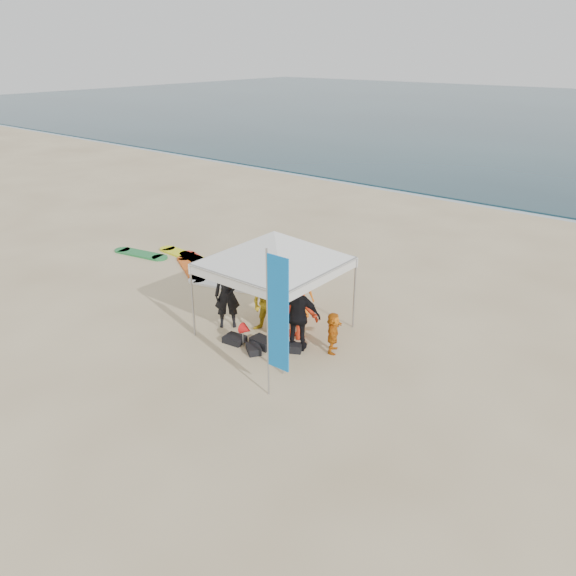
{
  "coord_description": "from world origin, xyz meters",
  "views": [
    {
      "loc": [
        8.5,
        -7.45,
        6.77
      ],
      "look_at": [
        0.46,
        2.6,
        1.2
      ],
      "focal_mm": 35.0,
      "sensor_mm": 36.0,
      "label": 1
    }
  ],
  "objects_px": {
    "person_seated": "(333,333)",
    "surfboard_spread": "(198,264)",
    "person_orange_b": "(300,291)",
    "feather_flag": "(277,316)",
    "person_black_b": "(299,316)",
    "person_orange_a": "(298,303)",
    "canopy_tent": "(274,231)",
    "person_black_a": "(227,294)",
    "person_yellow": "(266,304)",
    "marker_pennant": "(246,330)"
  },
  "relations": [
    {
      "from": "person_seated",
      "to": "person_yellow",
      "type": "bearing_deg",
      "value": 71.89
    },
    {
      "from": "person_orange_b",
      "to": "canopy_tent",
      "type": "xyz_separation_m",
      "value": [
        -0.02,
        -1.01,
        1.91
      ]
    },
    {
      "from": "person_yellow",
      "to": "person_orange_b",
      "type": "distance_m",
      "value": 1.2
    },
    {
      "from": "surfboard_spread",
      "to": "person_orange_a",
      "type": "bearing_deg",
      "value": -18.28
    },
    {
      "from": "canopy_tent",
      "to": "surfboard_spread",
      "type": "height_order",
      "value": "canopy_tent"
    },
    {
      "from": "person_orange_b",
      "to": "feather_flag",
      "type": "bearing_deg",
      "value": 105.3
    },
    {
      "from": "person_black_b",
      "to": "person_yellow",
      "type": "bearing_deg",
      "value": -32.98
    },
    {
      "from": "person_orange_b",
      "to": "person_seated",
      "type": "bearing_deg",
      "value": 135.88
    },
    {
      "from": "person_orange_a",
      "to": "surfboard_spread",
      "type": "bearing_deg",
      "value": -16.1
    },
    {
      "from": "person_seated",
      "to": "surfboard_spread",
      "type": "distance_m",
      "value": 7.1
    },
    {
      "from": "person_orange_a",
      "to": "canopy_tent",
      "type": "xyz_separation_m",
      "value": [
        -0.64,
        -0.12,
        1.75
      ]
    },
    {
      "from": "person_yellow",
      "to": "surfboard_spread",
      "type": "height_order",
      "value": "person_yellow"
    },
    {
      "from": "person_orange_a",
      "to": "person_yellow",
      "type": "bearing_deg",
      "value": 23.75
    },
    {
      "from": "feather_flag",
      "to": "person_seated",
      "type": "bearing_deg",
      "value": 95.27
    },
    {
      "from": "person_orange_a",
      "to": "marker_pennant",
      "type": "relative_size",
      "value": 2.93
    },
    {
      "from": "person_yellow",
      "to": "person_black_b",
      "type": "distance_m",
      "value": 1.18
    },
    {
      "from": "person_yellow",
      "to": "person_black_a",
      "type": "bearing_deg",
      "value": -170.01
    },
    {
      "from": "surfboard_spread",
      "to": "person_yellow",
      "type": "bearing_deg",
      "value": -23.88
    },
    {
      "from": "person_orange_a",
      "to": "person_black_b",
      "type": "xyz_separation_m",
      "value": [
        0.4,
        -0.47,
        -0.04
      ]
    },
    {
      "from": "person_black_a",
      "to": "canopy_tent",
      "type": "bearing_deg",
      "value": -18.07
    },
    {
      "from": "person_orange_a",
      "to": "person_seated",
      "type": "height_order",
      "value": "person_orange_a"
    },
    {
      "from": "person_black_b",
      "to": "surfboard_spread",
      "type": "distance_m",
      "value": 6.59
    },
    {
      "from": "person_seated",
      "to": "feather_flag",
      "type": "bearing_deg",
      "value": 159.77
    },
    {
      "from": "person_black_a",
      "to": "person_yellow",
      "type": "relative_size",
      "value": 1.13
    },
    {
      "from": "person_black_a",
      "to": "canopy_tent",
      "type": "distance_m",
      "value": 2.19
    },
    {
      "from": "person_yellow",
      "to": "person_orange_b",
      "type": "relative_size",
      "value": 1.02
    },
    {
      "from": "person_orange_b",
      "to": "feather_flag",
      "type": "xyz_separation_m",
      "value": [
        1.95,
        -3.28,
        1.14
      ]
    },
    {
      "from": "person_orange_a",
      "to": "feather_flag",
      "type": "relative_size",
      "value": 0.57
    },
    {
      "from": "person_black_a",
      "to": "feather_flag",
      "type": "xyz_separation_m",
      "value": [
        3.11,
        -1.73,
        1.02
      ]
    },
    {
      "from": "person_seated",
      "to": "surfboard_spread",
      "type": "bearing_deg",
      "value": 48.62
    },
    {
      "from": "person_orange_b",
      "to": "canopy_tent",
      "type": "distance_m",
      "value": 2.16
    },
    {
      "from": "person_black_a",
      "to": "surfboard_spread",
      "type": "xyz_separation_m",
      "value": [
        -3.91,
        2.53,
        -0.87
      ]
    },
    {
      "from": "canopy_tent",
      "to": "feather_flag",
      "type": "distance_m",
      "value": 3.1
    },
    {
      "from": "person_black_b",
      "to": "surfboard_spread",
      "type": "xyz_separation_m",
      "value": [
        -6.09,
        2.35,
        -0.86
      ]
    },
    {
      "from": "person_black_a",
      "to": "person_orange_a",
      "type": "bearing_deg",
      "value": -23.14
    },
    {
      "from": "person_black_b",
      "to": "person_orange_a",
      "type": "bearing_deg",
      "value": -74.25
    },
    {
      "from": "person_black_b",
      "to": "canopy_tent",
      "type": "xyz_separation_m",
      "value": [
        -1.04,
        0.36,
        1.79
      ]
    },
    {
      "from": "person_black_a",
      "to": "person_black_b",
      "type": "distance_m",
      "value": 2.19
    },
    {
      "from": "person_orange_b",
      "to": "canopy_tent",
      "type": "height_order",
      "value": "canopy_tent"
    },
    {
      "from": "person_orange_b",
      "to": "person_yellow",
      "type": "bearing_deg",
      "value": 67.51
    },
    {
      "from": "person_black_a",
      "to": "person_seated",
      "type": "height_order",
      "value": "person_black_a"
    },
    {
      "from": "canopy_tent",
      "to": "marker_pennant",
      "type": "height_order",
      "value": "canopy_tent"
    },
    {
      "from": "person_orange_b",
      "to": "person_black_a",
      "type": "bearing_deg",
      "value": 37.55
    },
    {
      "from": "person_black_a",
      "to": "surfboard_spread",
      "type": "distance_m",
      "value": 4.74
    },
    {
      "from": "person_black_a",
      "to": "surfboard_spread",
      "type": "bearing_deg",
      "value": 103.81
    },
    {
      "from": "canopy_tent",
      "to": "surfboard_spread",
      "type": "xyz_separation_m",
      "value": [
        -5.05,
        2.0,
        -2.65
      ]
    },
    {
      "from": "marker_pennant",
      "to": "person_black_a",
      "type": "bearing_deg",
      "value": 154.18
    },
    {
      "from": "canopy_tent",
      "to": "surfboard_spread",
      "type": "relative_size",
      "value": 0.67
    },
    {
      "from": "person_orange_a",
      "to": "surfboard_spread",
      "type": "height_order",
      "value": "person_orange_a"
    },
    {
      "from": "person_black_a",
      "to": "person_orange_b",
      "type": "relative_size",
      "value": 1.15
    }
  ]
}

